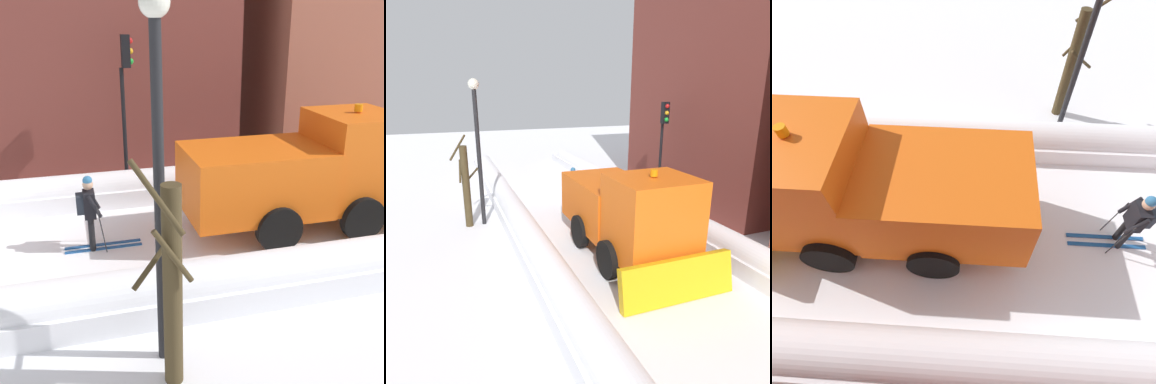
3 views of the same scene
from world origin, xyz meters
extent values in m
plane|color=white|center=(0.00, 10.00, 0.00)|extent=(80.00, 80.00, 0.00)
cube|color=white|center=(2.81, 10.00, 0.25)|extent=(1.10, 36.00, 0.49)
cylinder|color=white|center=(2.81, 10.00, 0.49)|extent=(0.90, 34.20, 0.90)
cube|color=orange|center=(0.03, 6.52, 1.40)|extent=(2.30, 3.40, 1.60)
cube|color=orange|center=(0.03, 9.22, 1.75)|extent=(2.20, 2.00, 2.30)
cube|color=gold|center=(0.03, 10.57, 0.55)|extent=(3.20, 0.46, 1.13)
cylinder|color=orange|center=(0.03, 9.22, 3.02)|extent=(0.20, 0.20, 0.18)
cylinder|color=black|center=(-1.12, 8.92, 0.55)|extent=(0.25, 1.10, 1.10)
cylinder|color=black|center=(1.18, 8.92, 0.55)|extent=(0.25, 1.10, 1.10)
cylinder|color=black|center=(-1.12, 6.72, 0.55)|extent=(0.25, 1.10, 1.10)
cylinder|color=black|center=(1.18, 6.72, 0.55)|extent=(0.25, 1.10, 1.10)
cylinder|color=black|center=(-0.21, 2.56, 0.41)|extent=(0.14, 0.14, 0.82)
cylinder|color=black|center=(0.01, 2.56, 0.41)|extent=(0.14, 0.14, 0.82)
cube|color=black|center=(-0.10, 2.56, 1.13)|extent=(0.42, 0.26, 0.62)
cube|color=#262D38|center=(-0.10, 2.35, 1.16)|extent=(0.32, 0.16, 0.44)
sphere|color=tan|center=(-0.10, 2.56, 1.60)|extent=(0.24, 0.24, 0.24)
sphere|color=teal|center=(-0.10, 2.56, 1.70)|extent=(0.22, 0.22, 0.22)
cylinder|color=black|center=(-0.36, 2.66, 1.16)|extent=(0.09, 0.33, 0.56)
cylinder|color=black|center=(0.16, 2.66, 1.16)|extent=(0.09, 0.33, 0.56)
cube|color=#194C8C|center=(-0.21, 2.81, 0.01)|extent=(0.09, 1.80, 0.03)
cube|color=#194C8C|center=(0.01, 2.81, 0.01)|extent=(0.09, 1.80, 0.03)
cylinder|color=#262628|center=(-0.40, 2.78, 0.60)|extent=(0.02, 0.19, 1.19)
cylinder|color=#262628|center=(0.20, 2.78, 0.60)|extent=(0.02, 0.19, 1.19)
cylinder|color=black|center=(3.98, 3.39, 2.58)|extent=(0.16, 0.16, 5.15)
cylinder|color=#41351E|center=(4.54, 3.43, 1.58)|extent=(0.28, 0.28, 3.15)
cylinder|color=#41351E|center=(4.72, 3.21, 3.07)|extent=(0.68, 0.61, 0.90)
cylinder|color=#41351E|center=(4.30, 3.26, 1.98)|extent=(0.50, 0.79, 0.75)
cylinder|color=#41351E|center=(4.71, 3.41, 2.21)|extent=(0.16, 0.56, 0.82)
camera|label=1|loc=(10.03, 2.21, 5.20)|focal=43.73mm
camera|label=2|loc=(5.14, 17.04, 5.15)|focal=33.04mm
camera|label=3|loc=(-3.61, 5.94, 6.54)|focal=28.65mm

